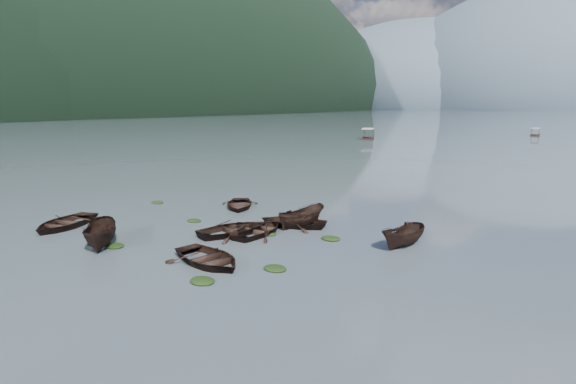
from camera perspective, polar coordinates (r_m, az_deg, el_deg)
The scene contains 23 objects.
ground_plane at distance 24.96m, azimuth -15.40°, elevation -8.97°, with size 2400.00×2400.00×0.00m, color #48525A.
left_ridge_far at distance 564.18m, azimuth -29.25°, elevation 8.83°, with size 560.00×1400.00×380.00m, color black.
haze_mtn_a at distance 956.62m, azimuth 16.45°, elevation 10.12°, with size 520.00×520.00×280.00m, color #475666.
haze_mtn_b at distance 918.69m, azimuth 28.61°, elevation 9.22°, with size 520.00×520.00×340.00m, color #475666.
rowboat_0 at distance 34.93m, azimuth -26.46°, elevation -4.01°, with size 3.65×5.11×1.06m, color black.
rowboat_1 at distance 29.93m, azimuth -6.81°, elevation -5.28°, with size 3.54×4.95×1.03m, color black.
rowboat_2 at distance 29.40m, azimuth -22.55°, elevation -6.38°, with size 1.70×4.53×1.75m, color black.
rowboat_3 at distance 29.78m, azimuth -3.69°, elevation -5.31°, with size 3.32×4.64×0.96m, color black.
rowboat_4 at distance 24.72m, azimuth -10.09°, elevation -8.94°, with size 3.47×4.85×1.01m, color black.
rowboat_5 at distance 28.06m, azimuth 14.42°, elevation -6.68°, with size 1.46×3.88×1.50m, color black.
rowboat_6 at distance 37.32m, azimuth -6.23°, elevation -1.98°, with size 3.18×4.45×0.92m, color black.
rowboat_7 at distance 31.68m, azimuth 0.57°, elevation -4.28°, with size 3.38×4.73×0.98m, color black.
rowboat_8 at distance 31.55m, azimuth 1.73°, elevation -4.35°, with size 1.54×4.09×1.58m, color black.
weed_clump_0 at distance 28.98m, azimuth -21.17°, elevation -6.52°, with size 1.22×1.00×0.27m, color black.
weed_clump_1 at distance 29.44m, azimuth -8.23°, elevation -5.60°, with size 0.88×0.70×0.19m, color black.
weed_clump_2 at distance 22.31m, azimuth -10.83°, elevation -11.22°, with size 1.29×1.03×0.28m, color black.
weed_clump_3 at distance 29.47m, azimuth -2.36°, elevation -5.47°, with size 0.92×0.78×0.20m, color black.
weed_clump_4 at distance 23.50m, azimuth -1.67°, elevation -9.84°, with size 1.27×1.01×0.26m, color black.
weed_clump_5 at distance 40.36m, azimuth -16.26°, elevation -1.37°, with size 1.18×0.95×0.25m, color black.
weed_clump_6 at distance 33.49m, azimuth -11.86°, elevation -3.67°, with size 1.09×0.91×0.23m, color black.
weed_clump_7 at distance 28.59m, azimuth 5.45°, elevation -6.04°, with size 1.26×1.01×0.27m, color black.
pontoon_left at distance 112.22m, azimuth 10.07°, elevation 6.61°, with size 2.74×6.58×2.52m, color black, non-canonical shape.
pontoon_centre at distance 139.90m, azimuth 28.87°, elevation 6.27°, with size 2.18×5.22×2.00m, color black, non-canonical shape.
Camera 1 is at (17.81, -15.35, 8.38)m, focal length 28.00 mm.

